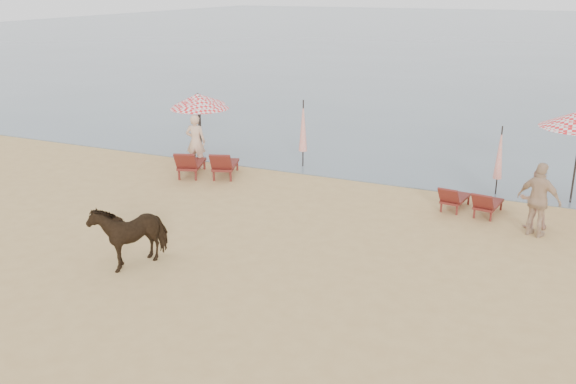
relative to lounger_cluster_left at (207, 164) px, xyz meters
name	(u,v)px	position (x,y,z in m)	size (l,w,h in m)	color
ground	(181,319)	(4.50, -8.39, -0.46)	(120.00, 120.00, 0.00)	tan
sea	(532,33)	(4.50, 71.61, -0.46)	(160.00, 140.00, 0.06)	#51606B
lounger_cluster_left	(207,164)	(0.00, 0.00, 0.00)	(2.32, 2.27, 0.66)	#5B1B15
lounger_cluster_right	(470,201)	(8.55, 0.04, -0.09)	(1.68, 1.63, 0.54)	#5B1B15
umbrella_open_left_a	(199,102)	(-1.27, 1.70, 1.68)	(2.09, 2.09, 2.38)	black
umbrella_open_left_b	(198,100)	(-1.56, 2.06, 1.69)	(1.94, 1.98, 2.48)	black
umbrella_closed_left	(303,126)	(2.41, 2.46, 1.00)	(0.29, 0.29, 2.38)	black
umbrella_closed_right	(500,153)	(9.02, 2.04, 0.87)	(0.26, 0.26, 2.15)	black
cow	(130,232)	(1.98, -6.61, 0.29)	(0.80, 1.76, 1.49)	black
beachgoer_left	(196,142)	(-0.91, 0.79, 0.49)	(0.69, 0.45, 1.90)	tan
beachgoer_right_a	(535,199)	(10.26, -0.40, 0.34)	(0.77, 0.60, 1.59)	tan
beachgoer_right_b	(539,200)	(10.38, -0.98, 0.51)	(1.14, 0.47, 1.94)	tan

